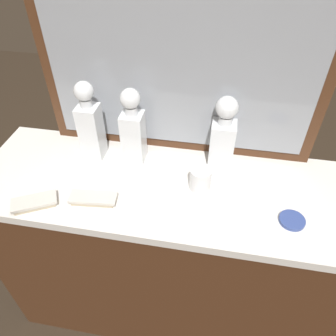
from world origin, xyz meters
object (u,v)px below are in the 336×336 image
Objects in this scene: crystal_decanter_left at (133,133)px; silver_brush_far_right at (93,199)px; crystal_decanter_front at (91,128)px; silver_brush_left at (35,203)px; crystal_decanter_far_left at (223,137)px; porcelain_dish at (292,220)px; crystal_tumbler_far_right at (200,180)px.

crystal_decanter_left reaches higher than silver_brush_far_right.
crystal_decanter_front reaches higher than silver_brush_left.
crystal_decanter_far_left is at bearing 29.93° from silver_brush_left.
crystal_decanter_far_left reaches higher than silver_brush_far_right.
crystal_decanter_far_left is at bearing 8.12° from crystal_decanter_left.
porcelain_dish is (0.73, -0.21, -0.12)m from crystal_decanter_front.
crystal_decanter_left reaches higher than crystal_tumbler_far_right.
crystal_decanter_left is 1.90× the size of silver_brush_left.
crystal_decanter_far_left is at bearing 35.49° from silver_brush_far_right.
porcelain_dish is at bearing -18.45° from crystal_tumbler_far_right.
crystal_decanter_far_left is 0.33m from crystal_decanter_left.
crystal_decanter_far_left is 0.70m from silver_brush_left.
porcelain_dish is at bearing 5.48° from silver_brush_left.
silver_brush_left is 0.85m from porcelain_dish.
crystal_decanter_far_left is (0.49, 0.05, -0.02)m from crystal_decanter_front.
crystal_decanter_front reaches higher than crystal_decanter_left.
silver_brush_left is at bearing -132.27° from crystal_decanter_left.
crystal_decanter_front reaches higher than crystal_decanter_far_left.
crystal_decanter_front is at bearing 163.86° from porcelain_dish.
crystal_tumbler_far_right is at bearing 20.65° from silver_brush_far_right.
porcelain_dish is (0.84, 0.08, -0.01)m from silver_brush_left.
porcelain_dish is (0.25, -0.26, -0.11)m from crystal_decanter_far_left.
crystal_decanter_front is 0.33m from silver_brush_left.
crystal_decanter_far_left is 3.36× the size of porcelain_dish.
crystal_tumbler_far_right is at bearing -14.46° from crystal_decanter_front.
porcelain_dish is (0.57, -0.22, -0.12)m from crystal_decanter_left.
crystal_decanter_front is 0.45m from crystal_tumbler_far_right.
crystal_tumbler_far_right is (-0.06, -0.16, -0.07)m from crystal_decanter_far_left.
crystal_decanter_far_left is 3.36× the size of crystal_tumbler_far_right.
crystal_decanter_left is at bearing 47.73° from silver_brush_left.
silver_brush_left reaches higher than porcelain_dish.
crystal_tumbler_far_right reaches higher than silver_brush_far_right.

